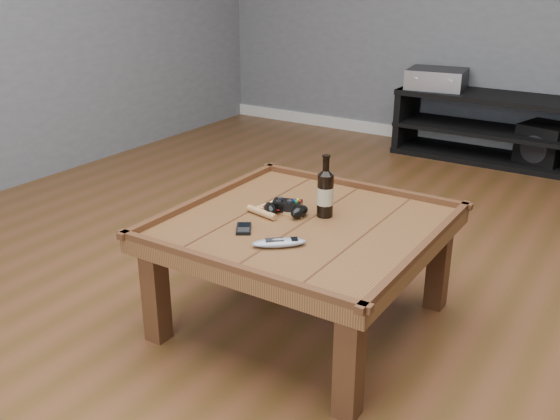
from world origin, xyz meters
The scene contains 11 objects.
ground centered at (0.00, 0.00, 0.00)m, with size 6.00×6.00×0.00m, color #4D3116.
baseboard centered at (0.00, 2.99, 0.05)m, with size 5.00×0.02×0.10m, color silver.
coffee_table centered at (0.00, 0.00, 0.39)m, with size 1.03×1.03×0.48m.
media_console centered at (0.00, 2.75, 0.25)m, with size 1.40×0.45×0.50m.
beer_bottle centered at (0.03, 0.10, 0.55)m, with size 0.07×0.07×0.25m.
game_controller centered at (-0.11, 0.03, 0.48)m, with size 0.20×0.17×0.06m.
pizza_slice centered at (-0.16, 0.05, 0.46)m, with size 0.22×0.30×0.03m.
smartphone centered at (-0.16, -0.19, 0.46)m, with size 0.10×0.12×0.01m.
remote_control centered at (0.04, -0.24, 0.46)m, with size 0.19×0.17×0.03m.
av_receiver centered at (-0.45, 2.74, 0.57)m, with size 0.47×0.41×0.15m.
subwoofer centered at (0.38, 2.80, 0.16)m, with size 0.39×0.39×0.32m.
Camera 1 is at (1.14, -1.95, 1.40)m, focal length 40.00 mm.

